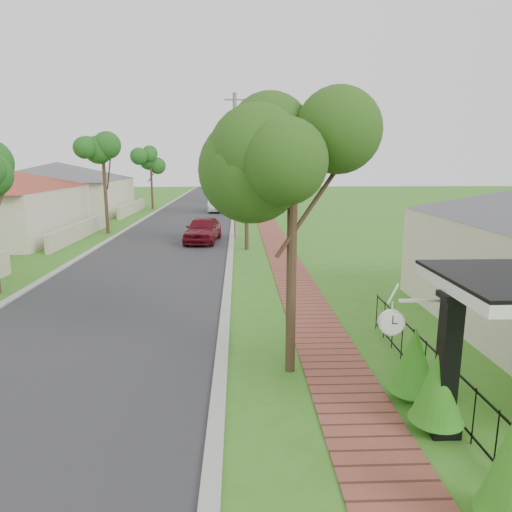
# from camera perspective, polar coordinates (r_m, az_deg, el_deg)

# --- Properties ---
(ground) EXTENTS (160.00, 160.00, 0.00)m
(ground) POSITION_cam_1_polar(r_m,az_deg,el_deg) (9.25, -9.04, -18.19)
(ground) COLOR #38741B
(ground) RESTS_ON ground
(road) EXTENTS (7.00, 120.00, 0.02)m
(road) POSITION_cam_1_polar(r_m,az_deg,el_deg) (28.63, -10.37, 2.26)
(road) COLOR #28282B
(road) RESTS_ON ground
(kerb_right) EXTENTS (0.30, 120.00, 0.10)m
(kerb_right) POSITION_cam_1_polar(r_m,az_deg,el_deg) (28.34, -3.04, 2.34)
(kerb_right) COLOR #9E9E99
(kerb_right) RESTS_ON ground
(kerb_left) EXTENTS (0.30, 120.00, 0.10)m
(kerb_left) POSITION_cam_1_polar(r_m,az_deg,el_deg) (29.37, -17.44, 2.15)
(kerb_left) COLOR #9E9E99
(kerb_left) RESTS_ON ground
(sidewalk) EXTENTS (1.50, 120.00, 0.03)m
(sidewalk) POSITION_cam_1_polar(r_m,az_deg,el_deg) (28.42, 2.21, 2.37)
(sidewalk) COLOR brown
(sidewalk) RESTS_ON ground
(porch_post) EXTENTS (0.48, 0.48, 2.52)m
(porch_post) POSITION_cam_1_polar(r_m,az_deg,el_deg) (8.52, 22.74, -13.29)
(porch_post) COLOR black
(porch_post) RESTS_ON ground
(picket_fence) EXTENTS (0.03, 8.02, 1.00)m
(picket_fence) POSITION_cam_1_polar(r_m,az_deg,el_deg) (9.72, 21.88, -13.86)
(picket_fence) COLOR black
(picket_fence) RESTS_ON ground
(street_trees) EXTENTS (10.70, 37.65, 5.89)m
(street_trees) POSITION_cam_1_polar(r_m,az_deg,el_deg) (35.03, -8.86, 11.45)
(street_trees) COLOR #382619
(street_trees) RESTS_ON ground
(hedge_row) EXTENTS (0.83, 4.16, 2.08)m
(hedge_row) POSITION_cam_1_polar(r_m,az_deg,el_deg) (8.22, 23.31, -16.35)
(hedge_row) COLOR #1D6C15
(hedge_row) RESTS_ON ground
(far_house_grey) EXTENTS (15.56, 15.56, 4.60)m
(far_house_grey) POSITION_cam_1_polar(r_m,az_deg,el_deg) (44.98, -23.33, 7.87)
(far_house_grey) COLOR beige
(far_house_grey) RESTS_ON ground
(parked_car_red) EXTENTS (2.21, 4.51, 1.48)m
(parked_car_red) POSITION_cam_1_polar(r_m,az_deg,el_deg) (26.70, -6.65, 3.31)
(parked_car_red) COLOR maroon
(parked_car_red) RESTS_ON ground
(parked_car_white) EXTENTS (1.63, 4.35, 1.42)m
(parked_car_white) POSITION_cam_1_polar(r_m,az_deg,el_deg) (43.13, -4.99, 6.47)
(parked_car_white) COLOR white
(parked_car_white) RESTS_ON ground
(near_tree) EXTENTS (2.24, 2.24, 5.75)m
(near_tree) POSITION_cam_1_polar(r_m,az_deg,el_deg) (9.53, 4.67, 11.62)
(near_tree) COLOR #382619
(near_tree) RESTS_ON ground
(utility_pole) EXTENTS (1.20, 0.24, 8.56)m
(utility_pole) POSITION_cam_1_polar(r_m,az_deg,el_deg) (27.96, -2.61, 11.15)
(utility_pole) COLOR gray
(utility_pole) RESTS_ON ground
(station_clock) EXTENTS (1.07, 0.13, 0.63)m
(station_clock) POSITION_cam_1_polar(r_m,az_deg,el_deg) (8.13, 16.81, -7.75)
(station_clock) COLOR white
(station_clock) RESTS_ON ground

